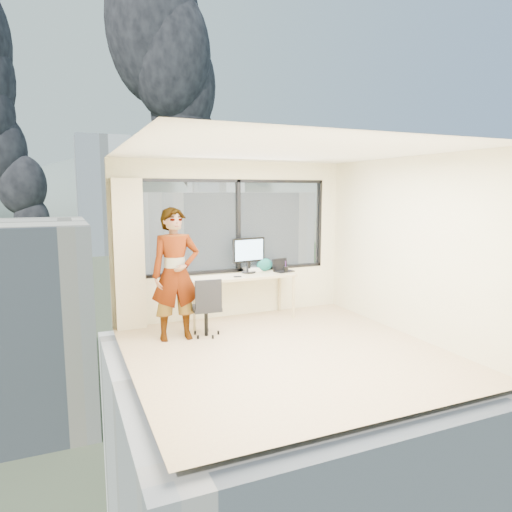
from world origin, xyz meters
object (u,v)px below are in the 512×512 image
laptop (284,266)px  handbag (264,265)px  person (176,274)px  monitor (249,255)px  game_console (252,269)px  desk (240,297)px  chair (206,306)px

laptop → handbag: handbag is taller
person → monitor: size_ratio=3.14×
person → monitor: 1.57m
game_console → desk: bearing=-152.7°
chair → game_console: bearing=42.3°
chair → monitor: (0.98, 0.74, 0.61)m
desk → monitor: (0.21, 0.15, 0.67)m
desk → person: person is taller
game_console → laptop: 0.55m
monitor → game_console: 0.31m
person → laptop: bearing=16.9°
laptop → game_console: bearing=138.4°
monitor → game_console: bearing=36.5°
person → game_console: bearing=29.6°
monitor → game_console: monitor is taller
monitor → handbag: size_ratio=2.09×
chair → laptop: (1.57, 0.59, 0.41)m
desk → handbag: (0.52, 0.19, 0.49)m
chair → monitor: bearing=41.4°
monitor → laptop: 0.64m
chair → person: 0.66m
person → handbag: (1.71, 0.74, -0.08)m
desk → handbag: size_ratio=6.27×
chair → handbag: 1.56m
monitor → chair: bearing=-151.7°
chair → laptop: 1.72m
desk → monitor: 0.72m
desk → person: bearing=-155.3°
game_console → person: bearing=-163.3°
laptop → chair: bearing=-172.2°
chair → laptop: size_ratio=2.71×
handbag → person: bearing=-169.0°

